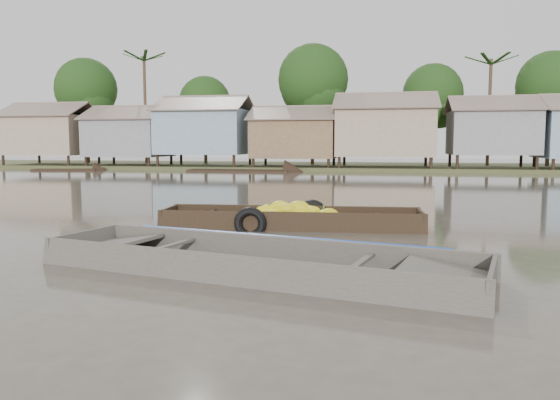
# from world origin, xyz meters

# --- Properties ---
(ground) EXTENTS (120.00, 120.00, 0.00)m
(ground) POSITION_xyz_m (0.00, 0.00, 0.00)
(ground) COLOR #4B443A
(ground) RESTS_ON ground
(riverbank) EXTENTS (120.00, 12.47, 10.22)m
(riverbank) POSITION_xyz_m (3.03, 31.86, 3.07)
(riverbank) COLOR #384723
(riverbank) RESTS_ON ground
(banana_boat) EXTENTS (6.02, 1.81, 0.83)m
(banana_boat) POSITION_xyz_m (0.31, 3.07, 0.18)
(banana_boat) COLOR black
(banana_boat) RESTS_ON ground
(viewer_boat) EXTENTS (6.99, 3.28, 0.55)m
(viewer_boat) POSITION_xyz_m (0.60, -1.36, 0.04)
(viewer_boat) COLOR #46403B
(viewer_boat) RESTS_ON ground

